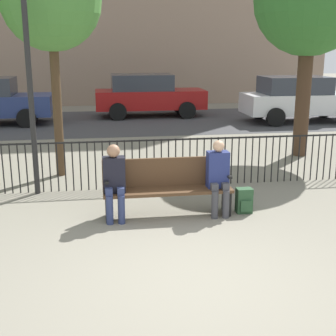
{
  "coord_description": "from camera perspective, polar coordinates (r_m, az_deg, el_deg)",
  "views": [
    {
      "loc": [
        -1.08,
        -4.89,
        2.66
      ],
      "look_at": [
        0.0,
        2.15,
        0.8
      ],
      "focal_mm": 50.0,
      "sensor_mm": 36.0,
      "label": 1
    }
  ],
  "objects": [
    {
      "name": "tree_0",
      "position": [
        11.99,
        16.92,
        18.9
      ],
      "size": [
        2.62,
        2.62,
        5.03
      ],
      "color": "#422D1E",
      "rests_on": "ground"
    },
    {
      "name": "seated_person_0",
      "position": [
        7.27,
        -6.57,
        -1.31
      ],
      "size": [
        0.34,
        0.39,
        1.21
      ],
      "color": "navy",
      "rests_on": "ground"
    },
    {
      "name": "ground_plane",
      "position": [
        5.67,
        3.4,
        -13.36
      ],
      "size": [
        80.0,
        80.0,
        0.0
      ],
      "primitive_type": "plane",
      "color": "gray"
    },
    {
      "name": "fence_railing",
      "position": [
        8.98,
        -1.68,
        1.09
      ],
      "size": [
        9.01,
        0.03,
        0.95
      ],
      "color": "black",
      "rests_on": "ground"
    },
    {
      "name": "backpack",
      "position": [
        7.78,
        9.26,
        -3.97
      ],
      "size": [
        0.26,
        0.22,
        0.41
      ],
      "color": "#284C2D",
      "rests_on": "ground"
    },
    {
      "name": "street_surface",
      "position": [
        17.13,
        -5.05,
        5.66
      ],
      "size": [
        24.0,
        6.0,
        0.01
      ],
      "color": "#3D3D3F",
      "rests_on": "ground"
    },
    {
      "name": "seated_person_1",
      "position": [
        7.51,
        6.15,
        -0.77
      ],
      "size": [
        0.34,
        0.39,
        1.22
      ],
      "color": "#3D3D42",
      "rests_on": "ground"
    },
    {
      "name": "park_bench",
      "position": [
        7.52,
        -0.1,
        -2.04
      ],
      "size": [
        2.06,
        0.45,
        0.92
      ],
      "color": "#4C331E",
      "rests_on": "ground"
    },
    {
      "name": "parked_car_0",
      "position": [
        17.61,
        15.75,
        8.17
      ],
      "size": [
        4.2,
        1.94,
        1.62
      ],
      "color": "silver",
      "rests_on": "ground"
    },
    {
      "name": "parked_car_1",
      "position": [
        18.34,
        -2.48,
        8.93
      ],
      "size": [
        4.2,
        1.94,
        1.62
      ],
      "color": "maroon",
      "rests_on": "ground"
    },
    {
      "name": "lamp_post",
      "position": [
        8.67,
        -16.78,
        13.58
      ],
      "size": [
        0.28,
        0.28,
        3.96
      ],
      "color": "black",
      "rests_on": "ground"
    },
    {
      "name": "tree_2",
      "position": [
        9.92,
        -14.09,
        19.1
      ],
      "size": [
        1.97,
        1.97,
        4.52
      ],
      "color": "#4C3823",
      "rests_on": "ground"
    }
  ]
}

